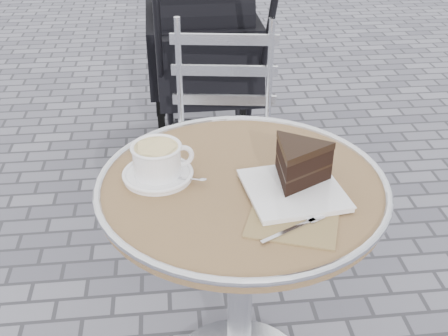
{
  "coord_description": "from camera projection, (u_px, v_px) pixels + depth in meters",
  "views": [
    {
      "loc": [
        -0.17,
        -1.14,
        1.48
      ],
      "look_at": [
        -0.05,
        -0.01,
        0.78
      ],
      "focal_mm": 45.0,
      "sensor_mm": 36.0,
      "label": 1
    }
  ],
  "objects": [
    {
      "name": "baby_stroller",
      "position": [
        204.0,
        62.0,
        2.71
      ],
      "size": [
        0.52,
        1.07,
        1.11
      ],
      "rotation": [
        0.0,
        0.0,
        0.01
      ],
      "color": "black",
      "rests_on": "ground"
    },
    {
      "name": "cake_plate_set",
      "position": [
        297.0,
        169.0,
        1.32
      ],
      "size": [
        0.26,
        0.34,
        0.12
      ],
      "rotation": [
        0.0,
        0.0,
        0.13
      ],
      "color": "#8B6F4C",
      "rests_on": "cafe_table"
    },
    {
      "name": "cappuccino_set",
      "position": [
        158.0,
        163.0,
        1.37
      ],
      "size": [
        0.2,
        0.17,
        0.09
      ],
      "rotation": [
        0.0,
        0.0,
        0.2
      ],
      "color": "white",
      "rests_on": "cafe_table"
    },
    {
      "name": "cafe_table",
      "position": [
        241.0,
        235.0,
        1.46
      ],
      "size": [
        0.72,
        0.72,
        0.74
      ],
      "color": "silver",
      "rests_on": "ground"
    },
    {
      "name": "bistro_chair",
      "position": [
        224.0,
        113.0,
        2.11
      ],
      "size": [
        0.46,
        0.46,
        0.89
      ],
      "rotation": [
        0.0,
        0.0,
        -0.15
      ],
      "color": "silver",
      "rests_on": "ground"
    }
  ]
}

